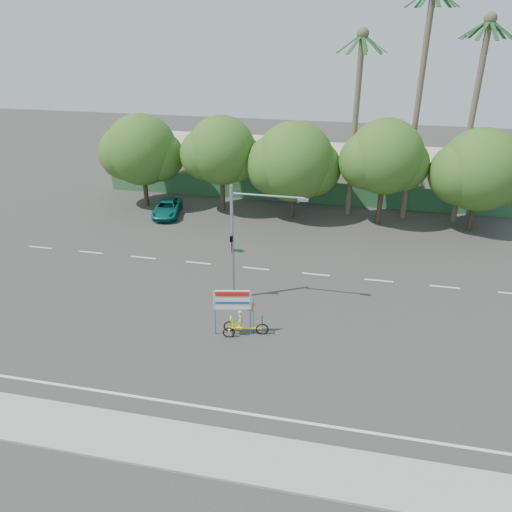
# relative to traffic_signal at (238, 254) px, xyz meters

# --- Properties ---
(ground) EXTENTS (120.00, 120.00, 0.00)m
(ground) POSITION_rel_traffic_signal_xyz_m (2.20, -3.98, -2.92)
(ground) COLOR #33302D
(ground) RESTS_ON ground
(sidewalk_near) EXTENTS (50.00, 2.40, 0.12)m
(sidewalk_near) POSITION_rel_traffic_signal_xyz_m (2.20, -11.48, -2.86)
(sidewalk_near) COLOR gray
(sidewalk_near) RESTS_ON ground
(fence) EXTENTS (38.00, 0.08, 2.00)m
(fence) POSITION_rel_traffic_signal_xyz_m (2.20, 17.52, -1.92)
(fence) COLOR #336B3D
(fence) RESTS_ON ground
(building_left) EXTENTS (12.00, 8.00, 4.00)m
(building_left) POSITION_rel_traffic_signal_xyz_m (-7.80, 22.02, -0.92)
(building_left) COLOR beige
(building_left) RESTS_ON ground
(building_right) EXTENTS (14.00, 8.00, 3.60)m
(building_right) POSITION_rel_traffic_signal_xyz_m (10.20, 22.02, -1.12)
(building_right) COLOR beige
(building_right) RESTS_ON ground
(tree_far_left) EXTENTS (7.14, 6.00, 7.96)m
(tree_far_left) POSITION_rel_traffic_signal_xyz_m (-11.85, 14.02, 1.84)
(tree_far_left) COLOR #473828
(tree_far_left) RESTS_ON ground
(tree_left) EXTENTS (6.66, 5.60, 8.07)m
(tree_left) POSITION_rel_traffic_signal_xyz_m (-4.85, 14.02, 2.14)
(tree_left) COLOR #473828
(tree_left) RESTS_ON ground
(tree_center) EXTENTS (7.62, 6.40, 7.85)m
(tree_center) POSITION_rel_traffic_signal_xyz_m (1.14, 14.02, 1.55)
(tree_center) COLOR #473828
(tree_center) RESTS_ON ground
(tree_right) EXTENTS (6.90, 5.80, 8.36)m
(tree_right) POSITION_rel_traffic_signal_xyz_m (8.15, 14.02, 2.32)
(tree_right) COLOR #473828
(tree_right) RESTS_ON ground
(tree_far_right) EXTENTS (7.38, 6.20, 7.94)m
(tree_far_right) POSITION_rel_traffic_signal_xyz_m (15.15, 14.02, 1.73)
(tree_far_right) COLOR #473828
(tree_far_right) RESTS_ON ground
(palm_tall) EXTENTS (3.73, 3.79, 17.45)m
(palm_tall) POSITION_rel_traffic_signal_xyz_m (10.20, 15.52, 7.55)
(palm_tall) COLOR #70604C
(palm_tall) RESTS_ON ground
(palm_mid) EXTENTS (3.73, 3.79, 15.45)m
(palm_mid) POSITION_rel_traffic_signal_xyz_m (14.20, 15.52, 6.48)
(palm_mid) COLOR #70604C
(palm_mid) RESTS_ON ground
(palm_short) EXTENTS (3.73, 3.79, 14.45)m
(palm_short) POSITION_rel_traffic_signal_xyz_m (5.70, 15.52, 5.94)
(palm_short) COLOR #70604C
(palm_short) RESTS_ON ground
(traffic_signal) EXTENTS (4.72, 1.10, 7.00)m
(traffic_signal) POSITION_rel_traffic_signal_xyz_m (0.00, 0.00, 0.00)
(traffic_signal) COLOR gray
(traffic_signal) RESTS_ON ground
(trike_billboard) EXTENTS (2.80, 0.96, 2.80)m
(trike_billboard) POSITION_rel_traffic_signal_xyz_m (0.86, -3.57, -1.79)
(trike_billboard) COLOR black
(trike_billboard) RESTS_ON ground
(pickup_truck) EXTENTS (2.86, 4.74, 1.23)m
(pickup_truck) POSITION_rel_traffic_signal_xyz_m (-9.13, 12.06, -2.30)
(pickup_truck) COLOR #0D615E
(pickup_truck) RESTS_ON ground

